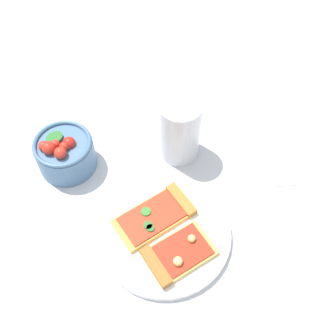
# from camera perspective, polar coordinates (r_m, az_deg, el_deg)

# --- Properties ---
(ground_plane) EXTENTS (2.40, 2.40, 0.00)m
(ground_plane) POSITION_cam_1_polar(r_m,az_deg,el_deg) (0.76, -3.39, -9.96)
(ground_plane) COLOR silver
(ground_plane) RESTS_ON ground
(plate) EXTENTS (0.24, 0.24, 0.01)m
(plate) POSITION_cam_1_polar(r_m,az_deg,el_deg) (0.75, -0.48, -9.02)
(plate) COLOR white
(plate) RESTS_ON ground_plane
(pizza_slice_near) EXTENTS (0.16, 0.15, 0.01)m
(pizza_slice_near) POSITION_cam_1_polar(r_m,az_deg,el_deg) (0.76, -1.34, -6.32)
(pizza_slice_near) COLOR gold
(pizza_slice_near) RESTS_ON plate
(pizza_slice_far) EXTENTS (0.14, 0.13, 0.02)m
(pizza_slice_far) POSITION_cam_1_polar(r_m,az_deg,el_deg) (0.72, 0.99, -11.90)
(pizza_slice_far) COLOR #E5B256
(pizza_slice_far) RESTS_ON plate
(salad_bowl) EXTENTS (0.11, 0.11, 0.09)m
(salad_bowl) POSITION_cam_1_polar(r_m,az_deg,el_deg) (0.83, -13.93, 2.03)
(salad_bowl) COLOR #4C7299
(salad_bowl) RESTS_ON ground_plane
(soda_glass) EXTENTS (0.08, 0.08, 0.14)m
(soda_glass) POSITION_cam_1_polar(r_m,az_deg,el_deg) (0.81, 1.63, 5.10)
(soda_glass) COLOR silver
(soda_glass) RESTS_ON ground_plane
(paper_napkin) EXTENTS (0.14, 0.14, 0.00)m
(paper_napkin) POSITION_cam_1_polar(r_m,az_deg,el_deg) (0.86, 12.30, 0.78)
(paper_napkin) COLOR silver
(paper_napkin) RESTS_ON ground_plane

